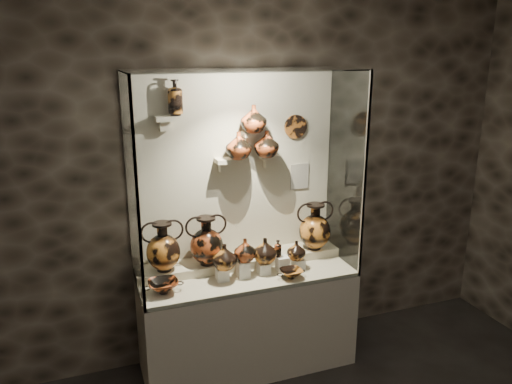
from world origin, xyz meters
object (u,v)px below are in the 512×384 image
at_px(amphora_left, 163,246).
at_px(lekythos_small, 278,248).
at_px(kylix_left, 163,286).
at_px(lekythos_tall, 175,95).
at_px(ovoid_vase_a, 239,145).
at_px(amphora_mid, 206,241).
at_px(jug_e, 296,250).
at_px(kylix_right, 291,273).
at_px(jug_b, 245,250).
at_px(jug_a, 224,257).
at_px(ovoid_vase_b, 254,119).
at_px(ovoid_vase_c, 266,144).
at_px(amphora_right, 315,226).
at_px(jug_c, 265,250).

bearing_deg(amphora_left, lekythos_small, 12.74).
height_order(amphora_left, kylix_left, amphora_left).
relative_size(lekythos_tall, ovoid_vase_a, 1.40).
xyz_separation_m(amphora_mid, jug_e, (0.69, -0.19, -0.11)).
relative_size(lekythos_small, kylix_right, 0.71).
bearing_deg(jug_b, kylix_left, 166.95).
distance_m(jug_a, jug_b, 0.18).
relative_size(jug_b, ovoid_vase_b, 0.85).
distance_m(jug_b, ovoid_vase_a, 0.81).
height_order(ovoid_vase_a, ovoid_vase_c, ovoid_vase_a).
distance_m(lekythos_small, ovoid_vase_b, 1.03).
height_order(amphora_mid, jug_b, amphora_mid).
xyz_separation_m(lekythos_small, kylix_right, (0.05, -0.16, -0.15)).
xyz_separation_m(amphora_mid, jug_a, (0.09, -0.20, -0.07)).
distance_m(kylix_left, lekythos_tall, 1.39).
bearing_deg(kylix_right, ovoid_vase_c, 119.55).
xyz_separation_m(ovoid_vase_a, ovoid_vase_b, (0.12, -0.00, 0.20)).
height_order(jug_b, ovoid_vase_c, ovoid_vase_c).
xyz_separation_m(jug_e, lekythos_tall, (-0.87, 0.28, 1.23)).
xyz_separation_m(lekythos_tall, ovoid_vase_a, (0.47, -0.04, -0.39)).
bearing_deg(jug_b, ovoid_vase_a, 63.97).
xyz_separation_m(amphora_left, jug_e, (1.03, -0.19, -0.11)).
height_order(jug_a, kylix_right, jug_a).
height_order(amphora_mid, jug_a, amphora_mid).
height_order(amphora_left, lekythos_tall, lekythos_tall).
distance_m(jug_a, kylix_left, 0.50).
bearing_deg(ovoid_vase_a, kylix_right, -77.14).
bearing_deg(amphora_left, ovoid_vase_a, 28.59).
xyz_separation_m(amphora_right, ovoid_vase_a, (-0.65, 0.06, 0.72)).
xyz_separation_m(jug_a, jug_e, (0.60, 0.01, -0.04)).
distance_m(lekythos_small, kylix_left, 0.94).
bearing_deg(lekythos_small, amphora_right, 29.28).
bearing_deg(kylix_right, ovoid_vase_a, 147.99).
height_order(amphora_right, lekythos_tall, lekythos_tall).
height_order(jug_b, ovoid_vase_a, ovoid_vase_a).
relative_size(jug_b, jug_e, 1.14).
bearing_deg(kylix_left, jug_b, 24.77).
distance_m(jug_e, ovoid_vase_b, 1.10).
relative_size(lekythos_small, kylix_left, 0.55).
xyz_separation_m(jug_c, lekythos_tall, (-0.60, 0.27, 1.20)).
height_order(amphora_right, lekythos_small, amphora_right).
distance_m(amphora_left, ovoid_vase_c, 1.13).
bearing_deg(kylix_left, lekythos_tall, 76.89).
distance_m(amphora_right, jug_a, 0.88).
xyz_separation_m(amphora_left, jug_b, (0.60, -0.17, -0.04)).
bearing_deg(jug_b, amphora_right, -4.36).
xyz_separation_m(jug_e, ovoid_vase_b, (-0.27, 0.24, 1.03)).
relative_size(jug_e, kylix_left, 0.56).
xyz_separation_m(amphora_right, jug_c, (-0.51, -0.16, -0.08)).
height_order(jug_a, jug_b, jug_b).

